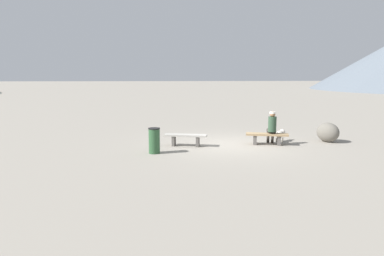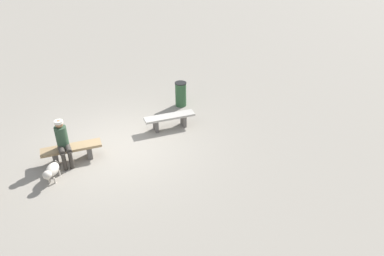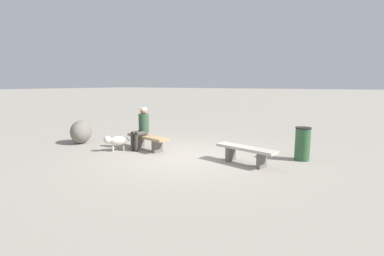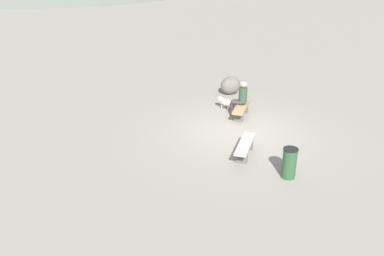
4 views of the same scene
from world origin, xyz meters
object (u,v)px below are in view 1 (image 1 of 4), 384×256
Objects in this scene: dog at (280,134)px; trash_bin at (154,141)px; bench_right at (267,137)px; boulder at (328,132)px; seated_person at (272,126)px; bench_left at (186,138)px.

trash_bin is at bearing 147.33° from dog.
boulder reaches higher than bench_right.
seated_person is 0.89m from dog.
seated_person is at bearing -171.45° from boulder.
dog is 5.30m from trash_bin.
boulder is at bearing 13.08° from trash_bin.
dog reaches higher than bench_right.
bench_right is at bearing -159.73° from seated_person.
dog is (0.72, 0.62, -0.00)m from bench_right.
bench_left is at bearing 45.46° from trash_bin.
trash_bin is at bearing -157.02° from seated_person.
bench_left reaches higher than bench_right.
seated_person reaches higher than trash_bin.
trash_bin is (-4.98, -1.81, 0.13)m from dog.
seated_person is at bearing 175.01° from dog.
dog is (3.85, 0.66, -0.01)m from bench_left.
boulder reaches higher than dog.
boulder reaches higher than bench_left.
bench_right is at bearing 15.57° from trash_bin.
seated_person is at bearing 15.45° from trash_bin.
seated_person is 1.47× the size of trash_bin.
trash_bin is 0.95× the size of boulder.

